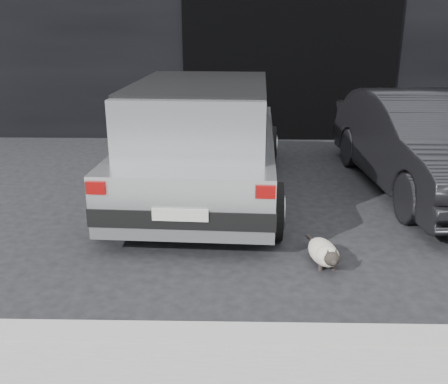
{
  "coord_description": "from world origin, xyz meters",
  "views": [
    {
      "loc": [
        -0.02,
        -5.66,
        2.26
      ],
      "look_at": [
        -0.13,
        -0.85,
        0.58
      ],
      "focal_mm": 40.0,
      "sensor_mm": 36.0,
      "label": 1
    }
  ],
  "objects_px": {
    "cat_siamese": "(325,253)",
    "cat_white": "(208,215)",
    "second_car": "(423,143)",
    "silver_hatchback": "(203,134)"
  },
  "relations": [
    {
      "from": "second_car",
      "to": "cat_white",
      "type": "relative_size",
      "value": 5.76
    },
    {
      "from": "second_car",
      "to": "cat_siamese",
      "type": "xyz_separation_m",
      "value": [
        -1.67,
        -2.26,
        -0.54
      ]
    },
    {
      "from": "second_car",
      "to": "cat_white",
      "type": "bearing_deg",
      "value": -157.5
    },
    {
      "from": "silver_hatchback",
      "to": "second_car",
      "type": "distance_m",
      "value": 2.98
    },
    {
      "from": "cat_siamese",
      "to": "cat_white",
      "type": "relative_size",
      "value": 1.11
    },
    {
      "from": "second_car",
      "to": "cat_white",
      "type": "distance_m",
      "value": 3.21
    },
    {
      "from": "second_car",
      "to": "silver_hatchback",
      "type": "bearing_deg",
      "value": -179.31
    },
    {
      "from": "cat_siamese",
      "to": "cat_white",
      "type": "height_order",
      "value": "cat_white"
    },
    {
      "from": "cat_siamese",
      "to": "cat_white",
      "type": "distance_m",
      "value": 1.43
    },
    {
      "from": "silver_hatchback",
      "to": "cat_siamese",
      "type": "distance_m",
      "value": 2.49
    }
  ]
}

